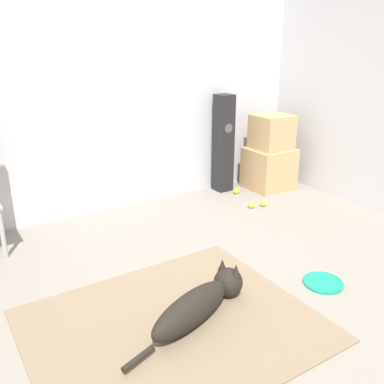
# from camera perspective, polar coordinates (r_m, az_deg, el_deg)

# --- Properties ---
(ground_plane) EXTENTS (12.00, 12.00, 0.00)m
(ground_plane) POSITION_cam_1_polar(r_m,az_deg,el_deg) (2.62, -0.70, -18.45)
(ground_plane) COLOR gray
(wall_back) EXTENTS (8.00, 0.06, 2.55)m
(wall_back) POSITION_cam_1_polar(r_m,az_deg,el_deg) (4.01, -17.32, 14.04)
(wall_back) COLOR silver
(wall_back) RESTS_ON ground_plane
(area_rug) EXTENTS (1.65, 1.39, 0.01)m
(area_rug) POSITION_cam_1_polar(r_m,az_deg,el_deg) (2.68, -2.55, -17.34)
(area_rug) COLOR #847056
(area_rug) RESTS_ON ground_plane
(dog) EXTENTS (0.99, 0.42, 0.25)m
(dog) POSITION_cam_1_polar(r_m,az_deg,el_deg) (2.67, 1.17, -14.48)
(dog) COLOR black
(dog) RESTS_ON area_rug
(frisbee) EXTENTS (0.28, 0.28, 0.03)m
(frisbee) POSITION_cam_1_polar(r_m,az_deg,el_deg) (3.19, 17.09, -11.45)
(frisbee) COLOR #199E7A
(frisbee) RESTS_ON ground_plane
(cardboard_box_lower) EXTENTS (0.48, 0.45, 0.46)m
(cardboard_box_lower) POSITION_cam_1_polar(r_m,az_deg,el_deg) (4.92, 10.22, 3.13)
(cardboard_box_lower) COLOR tan
(cardboard_box_lower) RESTS_ON ground_plane
(cardboard_box_upper) EXTENTS (0.39, 0.37, 0.37)m
(cardboard_box_upper) POSITION_cam_1_polar(r_m,az_deg,el_deg) (4.83, 10.59, 7.88)
(cardboard_box_upper) COLOR tan
(cardboard_box_upper) RESTS_ON cardboard_box_lower
(floor_speaker) EXTENTS (0.18, 0.18, 1.06)m
(floor_speaker) POSITION_cam_1_polar(r_m,az_deg,el_deg) (4.71, 4.20, 6.44)
(floor_speaker) COLOR black
(floor_speaker) RESTS_ON ground_plane
(tennis_ball_by_boxes) EXTENTS (0.07, 0.07, 0.07)m
(tennis_ball_by_boxes) POSITION_cam_1_polar(r_m,az_deg,el_deg) (4.36, 7.93, -1.73)
(tennis_ball_by_boxes) COLOR #C6E033
(tennis_ball_by_boxes) RESTS_ON ground_plane
(tennis_ball_near_speaker) EXTENTS (0.07, 0.07, 0.07)m
(tennis_ball_near_speaker) POSITION_cam_1_polar(r_m,az_deg,el_deg) (4.74, 5.98, 0.16)
(tennis_ball_near_speaker) COLOR #C6E033
(tennis_ball_near_speaker) RESTS_ON ground_plane
(tennis_ball_loose_on_carpet) EXTENTS (0.07, 0.07, 0.07)m
(tennis_ball_loose_on_carpet) POSITION_cam_1_polar(r_m,az_deg,el_deg) (4.42, 9.49, -1.50)
(tennis_ball_loose_on_carpet) COLOR #C6E033
(tennis_ball_loose_on_carpet) RESTS_ON ground_plane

